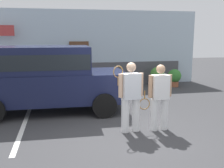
% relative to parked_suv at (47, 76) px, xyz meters
% --- Properties ---
extents(ground_plane, '(40.00, 40.00, 0.00)m').
position_rel_parked_suv_xyz_m(ground_plane, '(2.00, -2.50, -1.15)').
color(ground_plane, '#38383A').
extents(parking_stripe_0, '(0.12, 4.40, 0.01)m').
position_rel_parked_suv_xyz_m(parking_stripe_0, '(-0.61, -1.00, -1.14)').
color(parking_stripe_0, silver).
rests_on(parking_stripe_0, ground_plane).
extents(house_frontage, '(10.32, 0.40, 3.55)m').
position_rel_parked_suv_xyz_m(house_frontage, '(1.99, 4.26, 0.53)').
color(house_frontage, silver).
rests_on(house_frontage, ground_plane).
extents(parked_suv, '(4.64, 2.24, 2.05)m').
position_rel_parked_suv_xyz_m(parked_suv, '(0.00, 0.00, 0.00)').
color(parked_suv, '#141938').
rests_on(parked_suv, ground_plane).
extents(tennis_player_man, '(0.78, 0.32, 1.74)m').
position_rel_parked_suv_xyz_m(tennis_player_man, '(2.07, -2.25, -0.23)').
color(tennis_player_man, white).
rests_on(tennis_player_man, ground_plane).
extents(tennis_player_woman, '(0.88, 0.28, 1.68)m').
position_rel_parked_suv_xyz_m(tennis_player_woman, '(2.82, -2.28, -0.28)').
color(tennis_player_woman, white).
rests_on(tennis_player_woman, ground_plane).
extents(potted_plant_by_porch, '(0.68, 0.68, 0.90)m').
position_rel_parked_suv_xyz_m(potted_plant_by_porch, '(4.98, 3.41, -0.65)').
color(potted_plant_by_porch, '#9E5638').
rests_on(potted_plant_by_porch, ground_plane).
extents(potted_plant_secondary, '(0.63, 0.63, 0.82)m').
position_rel_parked_suv_xyz_m(potted_plant_secondary, '(5.68, 3.03, -0.69)').
color(potted_plant_secondary, '#9E5638').
rests_on(potted_plant_secondary, ground_plane).
extents(flag_pole, '(0.80, 0.07, 2.86)m').
position_rel_parked_suv_xyz_m(flag_pole, '(-2.02, 3.76, 0.84)').
color(flag_pole, silver).
rests_on(flag_pole, ground_plane).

